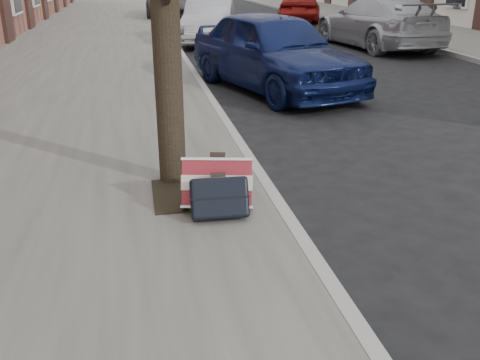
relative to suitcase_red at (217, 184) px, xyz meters
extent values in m
plane|color=black|center=(1.84, -0.83, -0.36)|extent=(120.00, 120.00, 0.00)
cube|color=slate|center=(-1.86, 14.17, -0.30)|extent=(5.00, 70.00, 0.12)
cube|color=slate|center=(9.64, 14.17, -0.30)|extent=(4.00, 70.00, 0.12)
cube|color=black|center=(-0.16, 0.37, -0.24)|extent=(0.85, 0.85, 0.02)
cube|color=maroon|center=(0.00, 0.00, 0.00)|extent=(0.69, 0.47, 0.49)
cube|color=black|center=(-0.02, -0.22, -0.04)|extent=(0.52, 0.32, 0.40)
imported|color=#0E1846|center=(1.94, 5.45, 0.38)|extent=(2.95, 4.70, 1.49)
imported|color=#A5A8AE|center=(1.72, 12.56, 0.29)|extent=(2.23, 4.20, 1.32)
imported|color=#38383E|center=(1.53, 21.83, 0.38)|extent=(3.24, 5.69, 1.50)
imported|color=#97989D|center=(6.40, 10.61, 0.36)|extent=(2.53, 5.16, 1.45)
imported|color=maroon|center=(6.63, 19.14, 0.38)|extent=(3.01, 4.72, 1.49)
camera|label=1|loc=(-0.67, -4.49, 1.84)|focal=40.00mm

